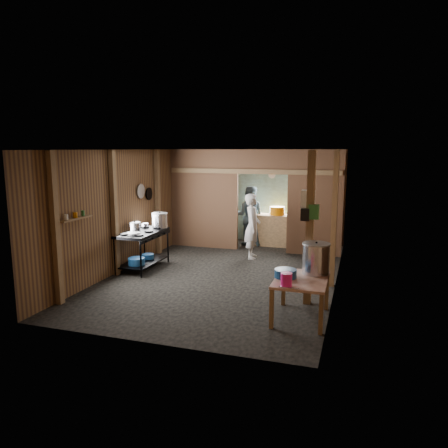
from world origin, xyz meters
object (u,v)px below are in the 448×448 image
(stock_pot, at_px, (316,259))
(gas_range, at_px, (143,250))
(stove_pot_large, at_px, (160,221))
(prep_table, at_px, (301,299))
(yellow_tub, at_px, (277,211))
(cook, at_px, (252,226))
(pink_bucket, at_px, (286,280))

(stock_pot, bearing_deg, gas_range, 159.67)
(gas_range, bearing_deg, stove_pot_large, 72.49)
(prep_table, bearing_deg, yellow_tub, 105.01)
(gas_range, xyz_separation_m, yellow_tub, (2.38, 3.16, 0.54))
(yellow_tub, bearing_deg, cook, -101.53)
(yellow_tub, bearing_deg, stock_pot, -71.89)
(pink_bucket, bearing_deg, stove_pot_large, 140.71)
(pink_bucket, relative_size, yellow_tub, 0.51)
(pink_bucket, bearing_deg, prep_table, 69.30)
(stove_pot_large, bearing_deg, prep_table, -33.41)
(pink_bucket, bearing_deg, gas_range, 147.91)
(stock_pot, height_order, pink_bucket, stock_pot)
(prep_table, height_order, pink_bucket, pink_bucket)
(stock_pot, bearing_deg, cook, 120.48)
(gas_range, height_order, stove_pot_large, stove_pot_large)
(gas_range, xyz_separation_m, stove_pot_large, (0.17, 0.54, 0.58))
(prep_table, xyz_separation_m, stove_pot_large, (-3.54, 2.34, 0.67))
(yellow_tub, bearing_deg, pink_bucket, -77.78)
(prep_table, bearing_deg, gas_range, 154.17)
(cook, bearing_deg, stove_pot_large, 108.70)
(stock_pot, distance_m, cook, 3.58)
(prep_table, relative_size, yellow_tub, 2.73)
(pink_bucket, distance_m, cook, 4.14)
(stove_pot_large, xyz_separation_m, stock_pot, (3.72, -1.98, -0.11))
(prep_table, relative_size, cook, 0.70)
(pink_bucket, xyz_separation_m, yellow_tub, (-1.17, 5.38, 0.22))
(stove_pot_large, xyz_separation_m, pink_bucket, (3.38, -2.76, -0.25))
(prep_table, xyz_separation_m, stock_pot, (0.18, 0.36, 0.56))
(gas_range, xyz_separation_m, prep_table, (3.71, -1.80, -0.10))
(yellow_tub, bearing_deg, stove_pot_large, -130.20)
(prep_table, height_order, stock_pot, stock_pot)
(gas_range, xyz_separation_m, pink_bucket, (3.55, -2.22, 0.33))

